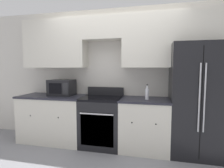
{
  "coord_description": "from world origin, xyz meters",
  "views": [
    {
      "loc": [
        0.69,
        -2.75,
        1.44
      ],
      "look_at": [
        0.0,
        0.31,
        1.16
      ],
      "focal_mm": 28.0,
      "sensor_mm": 36.0,
      "label": 1
    }
  ],
  "objects_px": {
    "oven_range": "(102,121)",
    "microwave": "(62,88)",
    "bottle": "(147,93)",
    "refrigerator": "(196,100)"
  },
  "relations": [
    {
      "from": "microwave",
      "to": "bottle",
      "type": "height_order",
      "value": "microwave"
    },
    {
      "from": "bottle",
      "to": "oven_range",
      "type": "bearing_deg",
      "value": 177.0
    },
    {
      "from": "oven_range",
      "to": "microwave",
      "type": "bearing_deg",
      "value": 176.19
    },
    {
      "from": "refrigerator",
      "to": "microwave",
      "type": "relative_size",
      "value": 3.93
    },
    {
      "from": "bottle",
      "to": "refrigerator",
      "type": "bearing_deg",
      "value": 5.46
    },
    {
      "from": "refrigerator",
      "to": "microwave",
      "type": "xyz_separation_m",
      "value": [
        -2.44,
        0.02,
        0.14
      ]
    },
    {
      "from": "oven_range",
      "to": "microwave",
      "type": "relative_size",
      "value": 2.28
    },
    {
      "from": "microwave",
      "to": "refrigerator",
      "type": "bearing_deg",
      "value": -0.53
    },
    {
      "from": "oven_range",
      "to": "bottle",
      "type": "distance_m",
      "value": 0.99
    },
    {
      "from": "microwave",
      "to": "bottle",
      "type": "relative_size",
      "value": 1.79
    }
  ]
}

